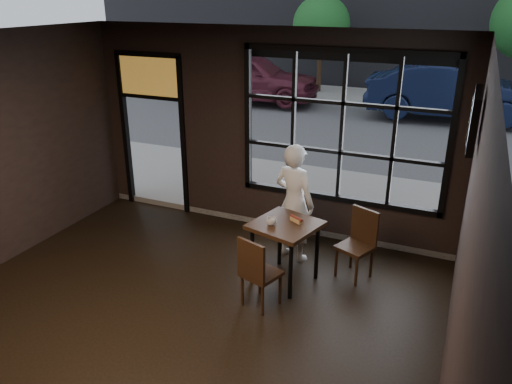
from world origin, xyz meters
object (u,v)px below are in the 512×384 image
at_px(man, 294,203).
at_px(chair_near, 261,271).
at_px(cafe_table, 285,252).
at_px(navy_car, 452,91).

bearing_deg(man, chair_near, 108.05).
bearing_deg(cafe_table, man, 114.89).
xyz_separation_m(cafe_table, chair_near, (-0.07, -0.65, 0.05)).
bearing_deg(navy_car, cafe_table, 169.19).
xyz_separation_m(chair_near, man, (-0.05, 1.31, 0.39)).
relative_size(cafe_table, navy_car, 0.17).
bearing_deg(cafe_table, navy_car, 97.33).
height_order(cafe_table, navy_car, navy_car).
xyz_separation_m(cafe_table, navy_car, (1.40, 10.36, 0.49)).
height_order(cafe_table, man, man).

